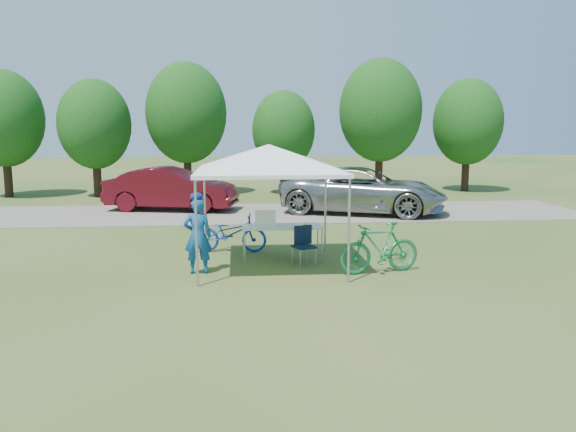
{
  "coord_description": "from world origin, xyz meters",
  "views": [
    {
      "loc": [
        -0.7,
        -12.29,
        3.07
      ],
      "look_at": [
        0.6,
        2.0,
        0.82
      ],
      "focal_mm": 35.0,
      "sensor_mm": 36.0,
      "label": 1
    }
  ],
  "objects_px": {
    "folding_table": "(282,227)",
    "folding_chair": "(304,242)",
    "bike_green": "(380,248)",
    "minivan": "(363,190)",
    "cooler": "(265,218)",
    "sedan": "(171,189)",
    "bike_blue": "(230,233)",
    "cyclist": "(198,236)"
  },
  "relations": [
    {
      "from": "folding_chair",
      "to": "cyclist",
      "type": "bearing_deg",
      "value": 174.13
    },
    {
      "from": "cyclist",
      "to": "sedan",
      "type": "height_order",
      "value": "same"
    },
    {
      "from": "folding_table",
      "to": "bike_green",
      "type": "bearing_deg",
      "value": -38.72
    },
    {
      "from": "minivan",
      "to": "sedan",
      "type": "relative_size",
      "value": 1.23
    },
    {
      "from": "cyclist",
      "to": "bike_blue",
      "type": "height_order",
      "value": "cyclist"
    },
    {
      "from": "folding_table",
      "to": "minivan",
      "type": "xyz_separation_m",
      "value": [
        3.52,
        6.92,
        0.11
      ]
    },
    {
      "from": "folding_chair",
      "to": "sedan",
      "type": "distance_m",
      "value": 9.68
    },
    {
      "from": "bike_blue",
      "to": "minivan",
      "type": "xyz_separation_m",
      "value": [
        4.76,
        6.12,
        0.37
      ]
    },
    {
      "from": "cyclist",
      "to": "sedan",
      "type": "bearing_deg",
      "value": -84.27
    },
    {
      "from": "folding_chair",
      "to": "bike_blue",
      "type": "height_order",
      "value": "bike_blue"
    },
    {
      "from": "folding_table",
      "to": "sedan",
      "type": "height_order",
      "value": "sedan"
    },
    {
      "from": "folding_table",
      "to": "cooler",
      "type": "bearing_deg",
      "value": 180.0
    },
    {
      "from": "folding_chair",
      "to": "sedan",
      "type": "xyz_separation_m",
      "value": [
        -3.96,
        8.82,
        0.31
      ]
    },
    {
      "from": "bike_green",
      "to": "sedan",
      "type": "relative_size",
      "value": 0.38
    },
    {
      "from": "folding_chair",
      "to": "bike_green",
      "type": "distance_m",
      "value": 1.8
    },
    {
      "from": "cooler",
      "to": "minivan",
      "type": "relative_size",
      "value": 0.08
    },
    {
      "from": "cooler",
      "to": "sedan",
      "type": "bearing_deg",
      "value": 110.81
    },
    {
      "from": "folding_table",
      "to": "folding_chair",
      "type": "xyz_separation_m",
      "value": [
        0.44,
        -0.61,
        -0.23
      ]
    },
    {
      "from": "bike_green",
      "to": "minivan",
      "type": "height_order",
      "value": "minivan"
    },
    {
      "from": "folding_table",
      "to": "cooler",
      "type": "height_order",
      "value": "cooler"
    },
    {
      "from": "folding_table",
      "to": "bike_blue",
      "type": "distance_m",
      "value": 1.5
    },
    {
      "from": "bike_blue",
      "to": "sedan",
      "type": "distance_m",
      "value": 7.77
    },
    {
      "from": "cyclist",
      "to": "bike_green",
      "type": "xyz_separation_m",
      "value": [
        3.87,
        -0.31,
        -0.26
      ]
    },
    {
      "from": "folding_chair",
      "to": "cooler",
      "type": "xyz_separation_m",
      "value": [
        -0.84,
        0.61,
        0.45
      ]
    },
    {
      "from": "bike_green",
      "to": "sedan",
      "type": "height_order",
      "value": "sedan"
    },
    {
      "from": "bike_blue",
      "to": "folding_table",
      "type": "bearing_deg",
      "value": -116.7
    },
    {
      "from": "bike_blue",
      "to": "minivan",
      "type": "bearing_deg",
      "value": -31.85
    },
    {
      "from": "bike_blue",
      "to": "cyclist",
      "type": "bearing_deg",
      "value": 168.23
    },
    {
      "from": "bike_green",
      "to": "minivan",
      "type": "bearing_deg",
      "value": 157.33
    },
    {
      "from": "cyclist",
      "to": "bike_blue",
      "type": "relative_size",
      "value": 0.9
    },
    {
      "from": "cooler",
      "to": "cyclist",
      "type": "height_order",
      "value": "cyclist"
    },
    {
      "from": "cooler",
      "to": "cyclist",
      "type": "bearing_deg",
      "value": -139.84
    },
    {
      "from": "folding_table",
      "to": "sedan",
      "type": "distance_m",
      "value": 8.94
    },
    {
      "from": "folding_chair",
      "to": "bike_green",
      "type": "xyz_separation_m",
      "value": [
        1.53,
        -0.96,
        0.03
      ]
    },
    {
      "from": "folding_table",
      "to": "sedan",
      "type": "xyz_separation_m",
      "value": [
        -3.53,
        8.21,
        0.08
      ]
    },
    {
      "from": "folding_table",
      "to": "folding_chair",
      "type": "bearing_deg",
      "value": -54.43
    },
    {
      "from": "folding_table",
      "to": "minivan",
      "type": "height_order",
      "value": "minivan"
    },
    {
      "from": "cooler",
      "to": "folding_table",
      "type": "bearing_deg",
      "value": 0.0
    },
    {
      "from": "folding_table",
      "to": "folding_chair",
      "type": "relative_size",
      "value": 2.19
    },
    {
      "from": "cooler",
      "to": "bike_green",
      "type": "distance_m",
      "value": 2.87
    },
    {
      "from": "sedan",
      "to": "bike_blue",
      "type": "bearing_deg",
      "value": -150.38
    },
    {
      "from": "bike_green",
      "to": "minivan",
      "type": "distance_m",
      "value": 8.64
    }
  ]
}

